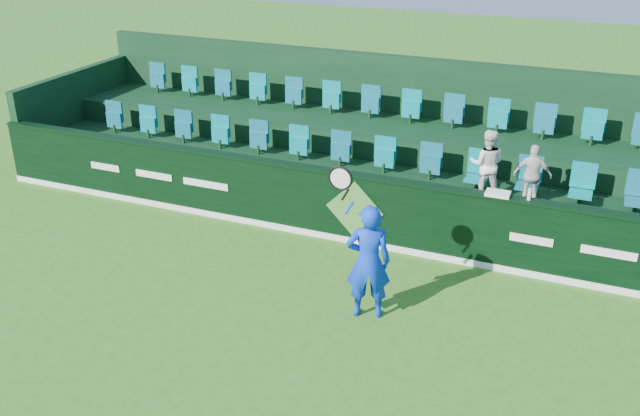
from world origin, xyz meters
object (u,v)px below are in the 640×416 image
at_px(spectator_left, 487,164).
at_px(towel, 498,194).
at_px(spectator_middle, 533,175).
at_px(drinks_bottle, 529,194).
at_px(tennis_player, 368,261).

xyz_separation_m(spectator_left, towel, (0.40, -1.12, -0.07)).
distance_m(spectator_left, towel, 1.19).
height_order(spectator_middle, drinks_bottle, spectator_middle).
xyz_separation_m(tennis_player, spectator_middle, (1.89, 3.36, 0.42)).
distance_m(spectator_left, drinks_bottle, 1.44).
height_order(spectator_left, towel, spectator_left).
xyz_separation_m(towel, drinks_bottle, (0.50, 0.00, 0.07)).
relative_size(spectator_middle, drinks_bottle, 5.55).
bearing_deg(spectator_middle, tennis_player, 53.98).
height_order(spectator_middle, towel, spectator_middle).
bearing_deg(tennis_player, spectator_left, 72.20).
height_order(tennis_player, towel, tennis_player).
relative_size(tennis_player, towel, 6.28).
distance_m(tennis_player, spectator_left, 3.57).
distance_m(spectator_left, spectator_middle, 0.82).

